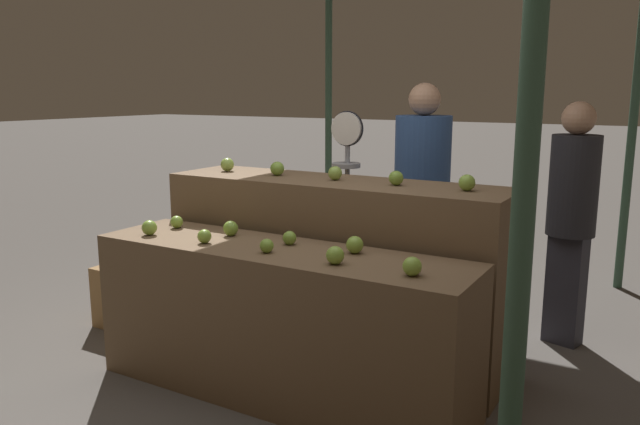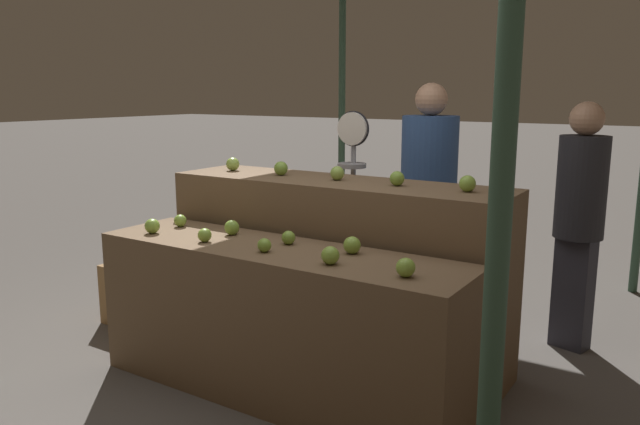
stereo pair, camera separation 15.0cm
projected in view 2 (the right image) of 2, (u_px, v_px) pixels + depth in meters
ground_plane at (278, 393)px, 3.44m from camera, size 60.00×60.00×0.00m
display_counter_front at (277, 322)px, 3.36m from camera, size 2.13×0.55×0.83m
display_counter_back at (335, 270)px, 3.83m from camera, size 2.13×0.55×1.11m
apple_front_0 at (152, 226)px, 3.61m from camera, size 0.09×0.09×0.09m
apple_front_1 at (205, 235)px, 3.41m from camera, size 0.08×0.08×0.08m
apple_front_2 at (264, 245)px, 3.19m from camera, size 0.07×0.07×0.07m
apple_front_3 at (330, 255)px, 2.96m from camera, size 0.09×0.09×0.09m
apple_front_4 at (406, 267)px, 2.76m from camera, size 0.09×0.09×0.09m
apple_front_5 at (180, 221)px, 3.79m from camera, size 0.08×0.08×0.08m
apple_front_6 at (232, 228)px, 3.57m from camera, size 0.09×0.09×0.09m
apple_front_7 at (288, 238)px, 3.35m from camera, size 0.08×0.08×0.08m
apple_front_8 at (352, 245)px, 3.16m from camera, size 0.09×0.09×0.09m
apple_back_0 at (233, 164)px, 4.15m from camera, size 0.09×0.09×0.09m
apple_back_1 at (281, 168)px, 3.92m from camera, size 0.09×0.09×0.09m
apple_back_2 at (337, 173)px, 3.71m from camera, size 0.08×0.08×0.08m
apple_back_3 at (397, 179)px, 3.49m from camera, size 0.08×0.08×0.08m
apple_back_4 at (467, 184)px, 3.28m from camera, size 0.09×0.09×0.09m
produce_scale at (352, 174)px, 4.33m from camera, size 0.24×0.20×1.50m
person_vendor_at_scale at (428, 188)px, 4.35m from camera, size 0.47×0.47×1.69m
person_customer_left at (580, 208)px, 3.89m from camera, size 0.37×0.37×1.58m
wooden_crate_side at (143, 292)px, 4.50m from camera, size 0.43×0.43×0.43m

